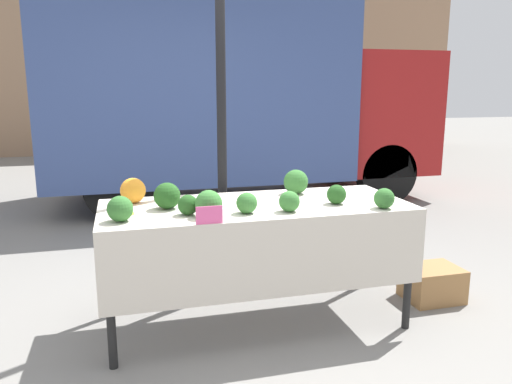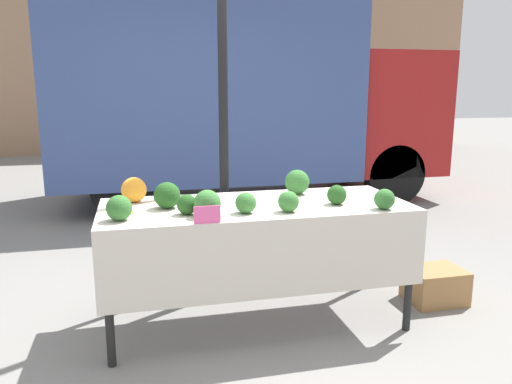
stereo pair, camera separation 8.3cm
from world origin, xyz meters
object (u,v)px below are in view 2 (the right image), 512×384
at_px(parked_truck, 238,96).
at_px(orange_cauliflower, 134,190).
at_px(produce_crate, 435,285).
at_px(price_sign, 207,215).

distance_m(parked_truck, orange_cauliflower, 3.88).
xyz_separation_m(parked_truck, produce_crate, (0.70, -3.80, -1.32)).
height_order(parked_truck, price_sign, parked_truck).
bearing_deg(produce_crate, price_sign, -167.00).
bearing_deg(orange_cauliflower, produce_crate, -6.36).
distance_m(parked_truck, produce_crate, 4.09).
xyz_separation_m(price_sign, produce_crate, (1.74, 0.40, -0.74)).
bearing_deg(parked_truck, produce_crate, -79.53).
relative_size(orange_cauliflower, price_sign, 1.10).
relative_size(orange_cauliflower, produce_crate, 0.41).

